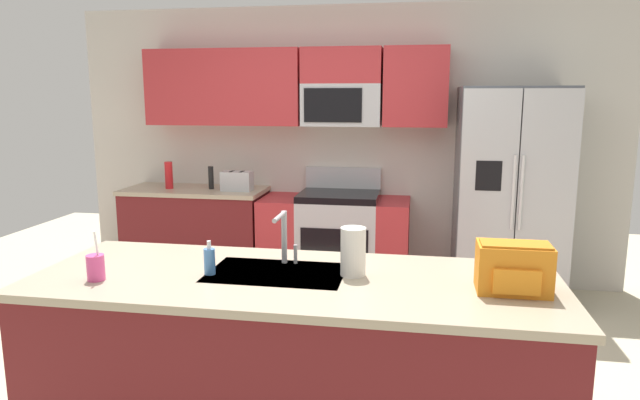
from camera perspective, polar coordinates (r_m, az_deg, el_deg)
The scene contains 14 objects.
ground_plane at distance 3.77m, azimuth -2.29°, elevation -17.56°, with size 9.00×9.00×0.00m, color beige.
kitchen_wall_unit at distance 5.41m, azimuth 0.84°, elevation 7.28°, with size 5.20×0.43×2.60m.
back_counter at distance 5.63m, azimuth -12.33°, elevation -3.36°, with size 1.35×0.63×0.90m.
range_oven at distance 5.28m, azimuth 1.51°, elevation -4.13°, with size 1.36×0.61×1.10m.
refrigerator at distance 5.11m, azimuth 18.55°, elevation 0.37°, with size 0.90×0.76×1.85m.
island_counter at distance 2.97m, azimuth -2.59°, elevation -15.94°, with size 2.58×0.96×0.90m.
toaster at distance 5.33m, azimuth -8.36°, elevation 1.91°, with size 0.28×0.16×0.18m.
pepper_mill at distance 5.47m, azimuth -10.93°, elevation 2.23°, with size 0.05×0.05×0.22m, color black.
bottle_red at distance 5.58m, azimuth -14.99°, elevation 2.43°, with size 0.07×0.07×0.26m, color red.
sink_faucet at distance 2.95m, azimuth -3.65°, elevation -3.36°, with size 0.08×0.21×0.28m.
drink_cup_pink at distance 2.93m, azimuth -21.67°, elevation -6.32°, with size 0.08×0.08×0.24m.
soap_dispenser at distance 2.86m, azimuth -11.07°, elevation -6.04°, with size 0.06×0.06×0.17m.
paper_towel_roll at distance 2.78m, azimuth 3.36°, elevation -5.21°, with size 0.12×0.12×0.24m, color white.
backpack at distance 2.69m, azimuth 18.93°, elevation -6.39°, with size 0.32×0.22×0.23m.
Camera 1 is at (0.72, -3.25, 1.77)m, focal length 31.75 mm.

